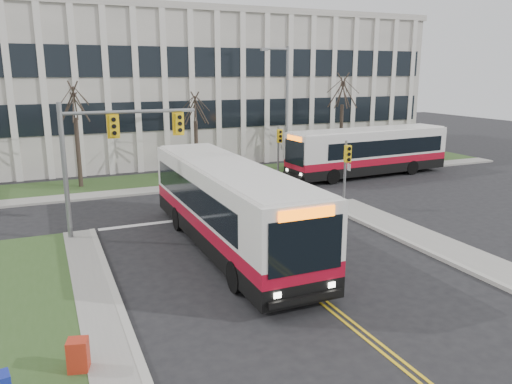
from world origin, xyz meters
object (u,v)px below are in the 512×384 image
object	(u,v)px
bus_cross	(368,153)
streetlight	(285,105)
bus_main	(228,208)
directory_sign	(206,163)
newspaper_box_red	(78,357)

from	to	relation	value
bus_cross	streetlight	bearing A→B (deg)	-114.56
bus_main	bus_cross	distance (m)	18.31
directory_sign	newspaper_box_red	distance (m)	23.77
streetlight	bus_cross	xyz separation A→B (m)	(5.78, -2.20, -3.50)
directory_sign	bus_cross	xyz separation A→B (m)	(11.31, -3.50, 0.52)
bus_main	bus_cross	bearing A→B (deg)	35.50
directory_sign	bus_cross	distance (m)	11.85
directory_sign	bus_main	distance (m)	14.63
directory_sign	newspaper_box_red	world-z (taller)	directory_sign
streetlight	bus_main	size ratio (longest dim) A/B	0.68
newspaper_box_red	bus_main	bearing A→B (deg)	61.70
directory_sign	bus_cross	bearing A→B (deg)	-17.19
streetlight	directory_sign	xyz separation A→B (m)	(-5.53, 1.30, -4.02)
directory_sign	bus_main	bearing A→B (deg)	-104.09
directory_sign	bus_cross	world-z (taller)	bus_cross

